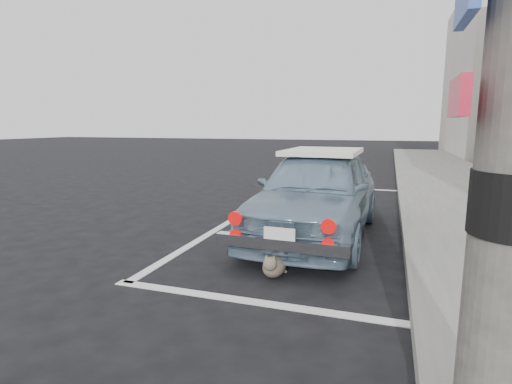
% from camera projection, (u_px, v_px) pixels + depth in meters
% --- Properties ---
extents(ground, '(80.00, 80.00, 0.00)m').
position_uv_depth(ground, '(227.00, 277.00, 4.24)').
color(ground, black).
rests_on(ground, ground).
extents(building_far, '(3.50, 10.00, 8.00)m').
position_uv_depth(building_far, '(493.00, 77.00, 20.30)').
color(building_far, '#B7B0A5').
rests_on(building_far, ground).
extents(pline_rear, '(3.00, 0.12, 0.01)m').
position_uv_depth(pline_rear, '(257.00, 302.00, 3.62)').
color(pline_rear, silver).
rests_on(pline_rear, ground).
extents(pline_front, '(3.00, 0.12, 0.01)m').
position_uv_depth(pline_front, '(343.00, 188.00, 10.17)').
color(pline_front, silver).
rests_on(pline_front, ground).
extents(pline_side, '(0.12, 7.00, 0.01)m').
position_uv_depth(pline_side, '(245.00, 213.00, 7.33)').
color(pline_side, silver).
rests_on(pline_side, ground).
extents(retro_coupe, '(1.61, 3.78, 1.27)m').
position_uv_depth(retro_coupe, '(317.00, 192.00, 5.75)').
color(retro_coupe, '#7390A9').
rests_on(retro_coupe, ground).
extents(cat, '(0.24, 0.55, 0.29)m').
position_uv_depth(cat, '(274.00, 265.00, 4.22)').
color(cat, '#6D6153').
rests_on(cat, ground).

